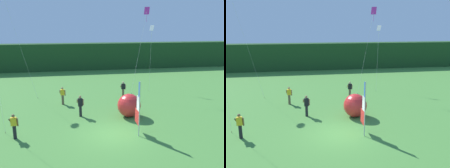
% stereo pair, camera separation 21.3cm
% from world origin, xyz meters
% --- Properties ---
extents(ground_plane, '(120.00, 120.00, 0.00)m').
position_xyz_m(ground_plane, '(0.00, 0.00, 0.00)').
color(ground_plane, '#478438').
extents(distant_treeline, '(80.00, 2.40, 4.20)m').
position_xyz_m(distant_treeline, '(0.00, 24.61, 2.10)').
color(distant_treeline, '#1E421E').
rests_on(distant_treeline, ground).
extents(banner_flag, '(0.06, 1.03, 3.71)m').
position_xyz_m(banner_flag, '(1.62, -0.33, 1.78)').
color(banner_flag, '#B7B7BC').
rests_on(banner_flag, ground).
extents(person_near_banner, '(0.55, 0.48, 1.67)m').
position_xyz_m(person_near_banner, '(-6.37, 0.35, 0.89)').
color(person_near_banner, black).
rests_on(person_near_banner, ground).
extents(person_mid_field, '(0.55, 0.48, 1.63)m').
position_xyz_m(person_mid_field, '(-3.47, 6.92, 0.87)').
color(person_mid_field, brown).
rests_on(person_mid_field, ground).
extents(person_far_left, '(0.55, 0.48, 1.63)m').
position_xyz_m(person_far_left, '(2.46, 8.14, 0.87)').
color(person_far_left, brown).
rests_on(person_far_left, ground).
extents(person_far_right, '(0.55, 0.48, 1.72)m').
position_xyz_m(person_far_right, '(-2.01, 3.61, 0.92)').
color(person_far_right, black).
rests_on(person_far_right, ground).
extents(inflatable_balloon, '(1.86, 1.86, 1.86)m').
position_xyz_m(inflatable_balloon, '(1.81, 2.95, 0.93)').
color(inflatable_balloon, red).
rests_on(inflatable_balloon, ground).
extents(kite_white_diamond_0, '(1.00, 2.20, 7.06)m').
position_xyz_m(kite_white_diamond_0, '(6.44, 11.77, 6.19)').
color(kite_white_diamond_0, brown).
rests_on(kite_white_diamond_0, ground).
extents(kite_magenta_diamond_1, '(2.66, 3.24, 8.89)m').
position_xyz_m(kite_magenta_diamond_1, '(5.05, 9.69, 7.86)').
color(kite_magenta_diamond_1, brown).
rests_on(kite_magenta_diamond_1, ground).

